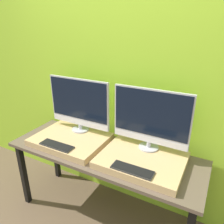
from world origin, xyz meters
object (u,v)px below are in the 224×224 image
at_px(monitor_left, 79,104).
at_px(keyboard_left, 57,145).
at_px(keyboard_right, 132,170).
at_px(monitor_right, 151,118).

relative_size(monitor_left, keyboard_left, 2.05).
xyz_separation_m(monitor_left, keyboard_left, (-0.00, -0.36, -0.27)).
distance_m(monitor_left, keyboard_right, 0.85).
bearing_deg(monitor_right, keyboard_left, -153.70).
bearing_deg(keyboard_right, keyboard_left, 180.00).
height_order(keyboard_left, keyboard_right, same).
height_order(monitor_left, monitor_right, same).
bearing_deg(keyboard_left, monitor_left, 90.00).
height_order(keyboard_left, monitor_right, monitor_right).
relative_size(monitor_left, monitor_right, 1.00).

